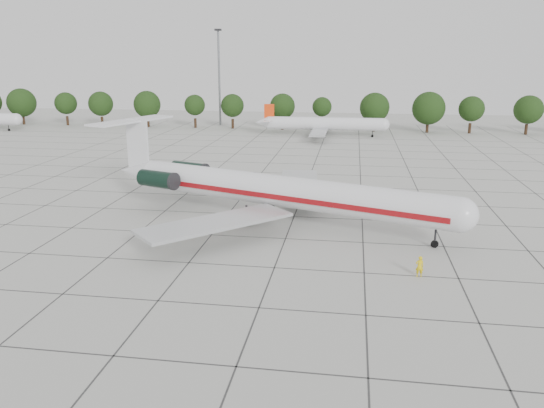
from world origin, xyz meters
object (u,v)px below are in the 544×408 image
Objects in this scene: main_airliner at (264,188)px; floodlight_mast at (219,72)px; ground_crew at (420,266)px; bg_airliner_c at (324,124)px.

floodlight_mast is at bearing 127.23° from main_airliner.
floodlight_mast is at bearing -71.80° from ground_crew.
ground_crew is 109.58m from floodlight_mast.
main_airliner is at bearing -72.73° from floodlight_mast.
floodlight_mast is at bearing 149.90° from bg_airliner_c.
main_airliner is at bearing -92.56° from bg_airliner_c.
bg_airliner_c is (-12.95, 82.83, 1.97)m from ground_crew.
ground_crew is at bearing -81.11° from bg_airliner_c.
ground_crew is (16.02, -14.33, -2.82)m from main_airliner.
main_airliner is 21.68m from ground_crew.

